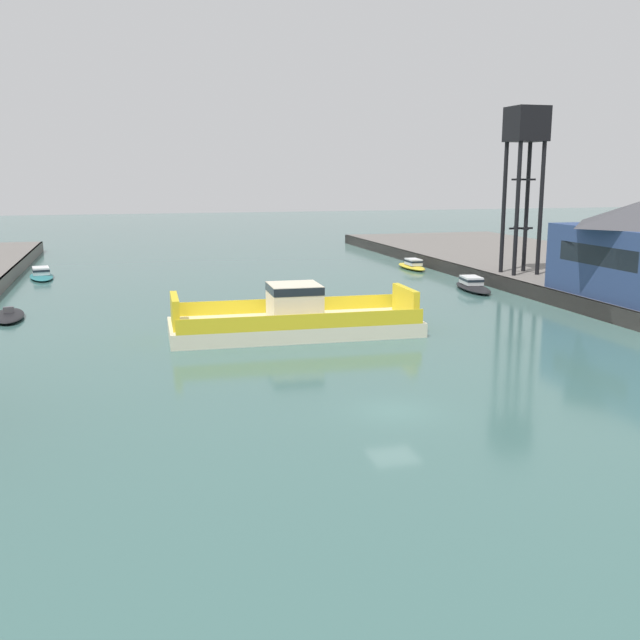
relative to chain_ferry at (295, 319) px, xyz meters
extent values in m
plane|color=#3D6660|center=(0.70, -19.37, -1.16)|extent=(400.00, 400.00, 0.00)
cube|color=#423D38|center=(26.13, 0.63, -0.42)|extent=(0.30, 140.00, 1.49)
cube|color=beige|center=(0.00, 0.00, -0.61)|extent=(19.15, 7.72, 1.10)
cube|color=yellow|center=(0.12, 3.47, 0.49)|extent=(18.15, 0.75, 1.10)
cube|color=yellow|center=(-0.12, -3.47, 0.49)|extent=(18.15, 0.75, 1.10)
cube|color=beige|center=(0.00, 0.00, 1.33)|extent=(3.92, 4.02, 2.78)
cube|color=black|center=(0.00, 0.00, 2.37)|extent=(3.96, 4.06, 0.60)
cube|color=yellow|center=(8.95, -0.31, 1.04)|extent=(0.67, 4.96, 2.20)
cube|color=yellow|center=(-8.95, 0.31, 1.04)|extent=(0.67, 4.96, 2.20)
ellipsoid|color=black|center=(-22.02, 12.27, -0.90)|extent=(2.96, 7.26, 0.52)
cube|color=#4C4C51|center=(-22.02, 12.27, -0.39)|extent=(0.87, 0.47, 0.50)
ellipsoid|color=black|center=(23.11, 15.79, -0.86)|extent=(3.62, 8.41, 0.59)
cube|color=silver|center=(23.20, 16.40, -0.16)|extent=(2.14, 3.06, 0.81)
cube|color=black|center=(23.20, 16.40, -0.06)|extent=(2.20, 3.15, 0.24)
ellipsoid|color=#237075|center=(-21.78, 37.48, -0.95)|extent=(3.72, 8.34, 0.42)
cube|color=silver|center=(-21.87, 38.07, -0.32)|extent=(2.20, 3.05, 0.84)
cube|color=black|center=(-21.87, 38.07, -0.21)|extent=(2.27, 3.14, 0.25)
ellipsoid|color=yellow|center=(23.64, 33.99, -0.87)|extent=(2.17, 7.31, 0.58)
cube|color=silver|center=(23.64, 33.44, -0.18)|extent=(1.52, 2.56, 0.80)
cube|color=black|center=(23.64, 33.44, -0.08)|extent=(1.56, 2.63, 0.24)
cube|color=black|center=(26.45, 0.08, 4.10)|extent=(0.08, 10.55, 1.70)
cylinder|color=black|center=(27.60, 18.14, 7.28)|extent=(0.44, 0.44, 13.90)
cylinder|color=black|center=(30.38, 18.14, 7.28)|extent=(0.44, 0.44, 13.90)
cylinder|color=black|center=(27.60, 15.36, 7.28)|extent=(0.44, 0.44, 13.90)
cylinder|color=black|center=(30.38, 15.36, 7.28)|extent=(0.44, 0.44, 13.90)
cube|color=black|center=(28.99, 16.75, 5.19)|extent=(2.78, 0.20, 0.20)
cube|color=black|center=(28.99, 16.75, 5.19)|extent=(0.20, 2.78, 0.20)
cube|color=black|center=(28.99, 16.75, 10.34)|extent=(2.78, 0.20, 0.20)
cube|color=black|center=(28.99, 16.75, 10.34)|extent=(0.20, 2.78, 0.20)
cube|color=black|center=(28.99, 16.75, 16.02)|extent=(3.62, 3.62, 3.58)
camera|label=1|loc=(-12.49, -53.03, 10.90)|focal=40.77mm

